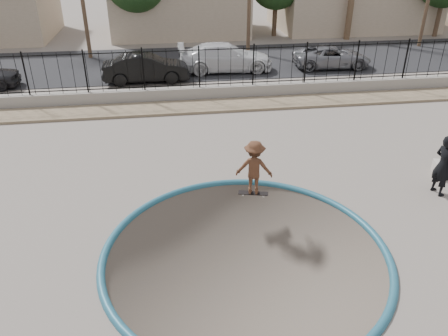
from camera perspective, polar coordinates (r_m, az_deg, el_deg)
ground at (r=22.69m, az=-3.50°, el=7.71°), size 120.00×120.00×2.20m
bowl_pit at (r=10.80m, az=2.85°, el=-11.04°), size 6.84×6.84×1.80m
coping_ring at (r=10.80m, az=2.85°, el=-11.04°), size 7.04×7.04×0.20m
rock_strip at (r=19.67m, az=-2.84°, el=8.04°), size 42.00×1.60×0.11m
retaining_wall at (r=20.62m, az=-3.17°, el=9.72°), size 42.00×0.45×0.60m
fence at (r=20.28m, az=-3.26°, el=12.94°), size 40.00×0.04×1.80m
street at (r=27.11m, az=-4.58°, el=13.58°), size 90.00×8.00×0.04m
house_center at (r=36.06m, az=-5.93°, el=20.34°), size 10.60×8.60×3.90m
house_east at (r=39.30m, az=16.30°, el=20.09°), size 12.60×8.60×3.90m
skater at (r=12.59m, az=3.95°, el=-0.35°), size 1.19×0.87×1.64m
skateboard at (r=12.97m, az=3.84°, el=-3.30°), size 0.91×0.44×0.08m
videographer at (r=14.14m, az=26.75°, el=0.33°), size 0.56×0.75×1.86m
car_b at (r=23.40m, az=-10.14°, el=12.75°), size 4.40×1.62×1.44m
car_c at (r=25.02m, az=0.20°, el=14.26°), size 5.28×2.25×1.52m
car_d at (r=26.48m, az=13.89°, el=13.92°), size 4.49×2.25×1.22m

